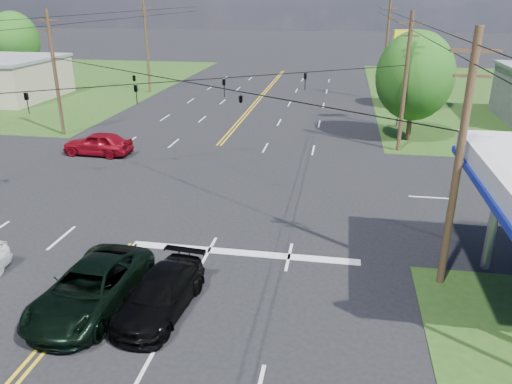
% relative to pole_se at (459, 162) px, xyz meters
% --- Properties ---
extents(ground, '(280.00, 280.00, 0.00)m').
position_rel_pole_se_xyz_m(ground, '(-13.00, 9.00, -4.92)').
color(ground, black).
rests_on(ground, ground).
extents(grass_nw, '(46.00, 48.00, 0.03)m').
position_rel_pole_se_xyz_m(grass_nw, '(-48.00, 41.00, -4.92)').
color(grass_nw, '#224616').
rests_on(grass_nw, ground).
extents(stop_bar, '(10.00, 0.50, 0.02)m').
position_rel_pole_se_xyz_m(stop_bar, '(-8.00, 1.00, -4.92)').
color(stop_bar, silver).
rests_on(stop_bar, ground).
extents(pole_se, '(1.60, 0.28, 9.50)m').
position_rel_pole_se_xyz_m(pole_se, '(0.00, 0.00, 0.00)').
color(pole_se, '#3D261A').
rests_on(pole_se, ground).
extents(pole_nw, '(1.60, 0.28, 9.50)m').
position_rel_pole_se_xyz_m(pole_nw, '(-26.00, 18.00, 0.00)').
color(pole_nw, '#3D261A').
rests_on(pole_nw, ground).
extents(pole_ne, '(1.60, 0.28, 9.50)m').
position_rel_pole_se_xyz_m(pole_ne, '(0.00, 18.00, 0.00)').
color(pole_ne, '#3D261A').
rests_on(pole_ne, ground).
extents(pole_left_far, '(1.60, 0.28, 10.00)m').
position_rel_pole_se_xyz_m(pole_left_far, '(-26.00, 37.00, 0.25)').
color(pole_left_far, '#3D261A').
rests_on(pole_left_far, ground).
extents(pole_right_far, '(1.60, 0.28, 10.00)m').
position_rel_pole_se_xyz_m(pole_right_far, '(0.00, 37.00, 0.25)').
color(pole_right_far, '#3D261A').
rests_on(pole_right_far, ground).
extents(span_wire_signals, '(26.00, 18.00, 1.13)m').
position_rel_pole_se_xyz_m(span_wire_signals, '(-13.00, 9.00, 1.08)').
color(span_wire_signals, black).
rests_on(span_wire_signals, ground).
extents(power_lines, '(26.04, 100.00, 0.64)m').
position_rel_pole_se_xyz_m(power_lines, '(-13.00, 7.00, 3.68)').
color(power_lines, black).
rests_on(power_lines, ground).
extents(tree_right_a, '(5.70, 5.70, 8.18)m').
position_rel_pole_se_xyz_m(tree_right_a, '(1.00, 21.00, -0.05)').
color(tree_right_a, '#3D261A').
rests_on(tree_right_a, ground).
extents(tree_right_b, '(4.94, 4.94, 7.09)m').
position_rel_pole_se_xyz_m(tree_right_b, '(3.50, 33.00, -0.70)').
color(tree_right_b, '#3D261A').
rests_on(tree_right_b, ground).
extents(tree_far_l, '(6.08, 6.08, 8.72)m').
position_rel_pole_se_xyz_m(tree_far_l, '(-45.00, 41.00, 0.28)').
color(tree_far_l, '#3D261A').
rests_on(tree_far_l, ground).
extents(pickup_dkgreen, '(2.98, 5.86, 1.59)m').
position_rel_pole_se_xyz_m(pickup_dkgreen, '(-12.50, -3.84, -4.12)').
color(pickup_dkgreen, black).
rests_on(pickup_dkgreen, ground).
extents(suv_black, '(2.39, 4.93, 1.38)m').
position_rel_pole_se_xyz_m(suv_black, '(-10.00, -3.63, -4.22)').
color(suv_black, black).
rests_on(suv_black, ground).
extents(sedan_red, '(4.83, 2.12, 1.62)m').
position_rel_pole_se_xyz_m(sedan_red, '(-20.74, 13.42, -4.11)').
color(sedan_red, maroon).
rests_on(sedan_red, ground).
extents(polesign_ne, '(2.14, 0.99, 7.95)m').
position_rel_pole_se_xyz_m(polesign_ne, '(0.55, 25.00, 1.26)').
color(polesign_ne, '#A5A5AA').
rests_on(polesign_ne, ground).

